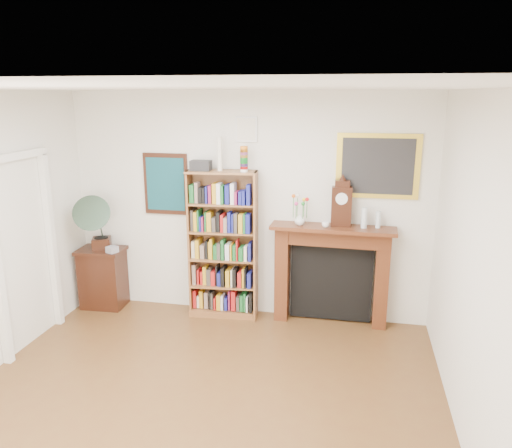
# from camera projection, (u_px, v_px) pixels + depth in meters

# --- Properties ---
(room) EXTENTS (4.51, 5.01, 2.81)m
(room) POSITION_uv_depth(u_px,v_px,m) (177.00, 277.00, 3.83)
(room) COLOR brown
(room) RESTS_ON ground
(door_casing) EXTENTS (0.08, 1.02, 2.17)m
(door_casing) POSITION_uv_depth(u_px,v_px,m) (24.00, 236.00, 5.43)
(door_casing) COLOR white
(door_casing) RESTS_ON left_wall
(teal_poster) EXTENTS (0.58, 0.04, 0.78)m
(teal_poster) POSITION_uv_depth(u_px,v_px,m) (166.00, 184.00, 6.32)
(teal_poster) COLOR black
(teal_poster) RESTS_ON back_wall
(small_picture) EXTENTS (0.26, 0.04, 0.30)m
(small_picture) POSITION_uv_depth(u_px,v_px,m) (246.00, 129.00, 5.94)
(small_picture) COLOR white
(small_picture) RESTS_ON back_wall
(gilt_painting) EXTENTS (0.95, 0.04, 0.75)m
(gilt_painting) POSITION_uv_depth(u_px,v_px,m) (378.00, 166.00, 5.74)
(gilt_painting) COLOR gold
(gilt_painting) RESTS_ON back_wall
(bookshelf) EXTENTS (0.88, 0.37, 2.15)m
(bookshelf) POSITION_uv_depth(u_px,v_px,m) (223.00, 237.00, 6.18)
(bookshelf) COLOR brown
(bookshelf) RESTS_ON floor
(side_cabinet) EXTENTS (0.60, 0.45, 0.80)m
(side_cabinet) POSITION_uv_depth(u_px,v_px,m) (103.00, 278.00, 6.60)
(side_cabinet) COLOR black
(side_cabinet) RESTS_ON floor
(fireplace) EXTENTS (1.48, 0.39, 1.24)m
(fireplace) POSITION_uv_depth(u_px,v_px,m) (332.00, 265.00, 6.06)
(fireplace) COLOR #451E10
(fireplace) RESTS_ON floor
(gramophone) EXTENTS (0.63, 0.70, 0.75)m
(gramophone) POSITION_uv_depth(u_px,v_px,m) (94.00, 219.00, 6.31)
(gramophone) COLOR black
(gramophone) RESTS_ON side_cabinet
(cd_stack) EXTENTS (0.16, 0.16, 0.08)m
(cd_stack) POSITION_uv_depth(u_px,v_px,m) (112.00, 250.00, 6.35)
(cd_stack) COLOR #B9B9C6
(cd_stack) RESTS_ON side_cabinet
(mantel_clock) EXTENTS (0.24, 0.14, 0.54)m
(mantel_clock) POSITION_uv_depth(u_px,v_px,m) (342.00, 204.00, 5.83)
(mantel_clock) COLOR black
(mantel_clock) RESTS_ON fireplace
(flower_vase) EXTENTS (0.14, 0.14, 0.13)m
(flower_vase) POSITION_uv_depth(u_px,v_px,m) (300.00, 219.00, 5.93)
(flower_vase) COLOR silver
(flower_vase) RESTS_ON fireplace
(teacup) EXTENTS (0.10, 0.10, 0.07)m
(teacup) POSITION_uv_depth(u_px,v_px,m) (325.00, 224.00, 5.83)
(teacup) COLOR white
(teacup) RESTS_ON fireplace
(bottle_left) EXTENTS (0.07, 0.07, 0.24)m
(bottle_left) POSITION_uv_depth(u_px,v_px,m) (364.00, 218.00, 5.79)
(bottle_left) COLOR silver
(bottle_left) RESTS_ON fireplace
(bottle_right) EXTENTS (0.06, 0.06, 0.20)m
(bottle_right) POSITION_uv_depth(u_px,v_px,m) (378.00, 220.00, 5.79)
(bottle_right) COLOR silver
(bottle_right) RESTS_ON fireplace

